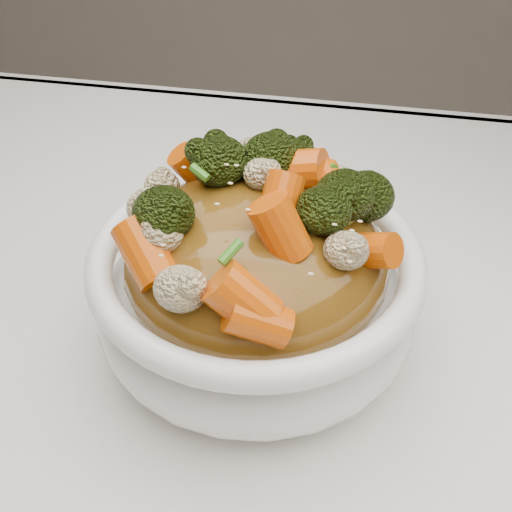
# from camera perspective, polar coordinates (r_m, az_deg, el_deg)

# --- Properties ---
(tablecloth) EXTENTS (1.20, 0.80, 0.04)m
(tablecloth) POSITION_cam_1_polar(r_m,az_deg,el_deg) (0.47, 3.30, -9.24)
(tablecloth) COLOR white
(tablecloth) RESTS_ON dining_table
(bowl) EXTENTS (0.29, 0.29, 0.09)m
(bowl) POSITION_cam_1_polar(r_m,az_deg,el_deg) (0.43, -0.00, -3.50)
(bowl) COLOR white
(bowl) RESTS_ON tablecloth
(sauce_base) EXTENTS (0.23, 0.23, 0.10)m
(sauce_base) POSITION_cam_1_polar(r_m,az_deg,el_deg) (0.40, -0.00, -0.34)
(sauce_base) COLOR brown
(sauce_base) RESTS_ON bowl
(carrots) EXTENTS (0.23, 0.23, 0.05)m
(carrots) POSITION_cam_1_polar(r_m,az_deg,el_deg) (0.37, -0.00, 7.44)
(carrots) COLOR #DB5507
(carrots) RESTS_ON sauce_base
(broccoli) EXTENTS (0.23, 0.23, 0.05)m
(broccoli) POSITION_cam_1_polar(r_m,az_deg,el_deg) (0.37, -0.00, 7.30)
(broccoli) COLOR black
(broccoli) RESTS_ON sauce_base
(cauliflower) EXTENTS (0.23, 0.23, 0.04)m
(cauliflower) POSITION_cam_1_polar(r_m,az_deg,el_deg) (0.37, -0.00, 7.02)
(cauliflower) COLOR beige
(cauliflower) RESTS_ON sauce_base
(scallions) EXTENTS (0.17, 0.17, 0.02)m
(scallions) POSITION_cam_1_polar(r_m,az_deg,el_deg) (0.37, -0.00, 7.57)
(scallions) COLOR #387B1C
(scallions) RESTS_ON sauce_base
(sesame_seeds) EXTENTS (0.21, 0.21, 0.01)m
(sesame_seeds) POSITION_cam_1_polar(r_m,az_deg,el_deg) (0.37, -0.00, 7.57)
(sesame_seeds) COLOR beige
(sesame_seeds) RESTS_ON sauce_base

